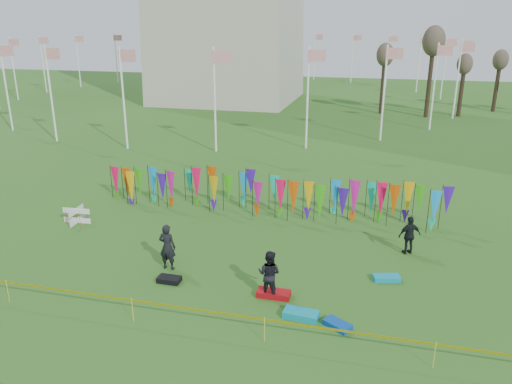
% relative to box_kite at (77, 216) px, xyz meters
% --- Properties ---
extents(ground, '(160.00, 160.00, 0.00)m').
position_rel_box_kite_xyz_m(ground, '(8.78, -4.97, -0.41)').
color(ground, '#2A5718').
rests_on(ground, ground).
extents(flagpole_ring, '(57.40, 56.16, 8.00)m').
position_rel_box_kite_xyz_m(flagpole_ring, '(-5.22, 43.03, 3.59)').
color(flagpole_ring, white).
rests_on(flagpole_ring, ground).
extents(banner_row, '(18.64, 0.64, 2.09)m').
position_rel_box_kite_xyz_m(banner_row, '(9.06, 3.80, 0.79)').
color(banner_row, black).
rests_on(banner_row, ground).
extents(caution_tape_near, '(26.00, 0.02, 0.90)m').
position_rel_box_kite_xyz_m(caution_tape_near, '(8.56, -7.33, 0.36)').
color(caution_tape_near, '#EBE204').
rests_on(caution_tape_near, ground).
extents(box_kite, '(0.75, 0.75, 0.83)m').
position_rel_box_kite_xyz_m(box_kite, '(0.00, 0.00, 0.00)').
color(box_kite, '#B50D18').
rests_on(box_kite, ground).
extents(person_left, '(0.73, 0.55, 1.97)m').
position_rel_box_kite_xyz_m(person_left, '(6.54, -3.42, 0.57)').
color(person_left, black).
rests_on(person_left, ground).
extents(person_mid, '(0.97, 0.69, 1.83)m').
position_rel_box_kite_xyz_m(person_mid, '(11.09, -4.53, 0.50)').
color(person_mid, black).
rests_on(person_mid, ground).
extents(person_right, '(1.18, 0.98, 1.75)m').
position_rel_box_kite_xyz_m(person_right, '(16.23, 0.54, 0.46)').
color(person_right, black).
rests_on(person_right, ground).
extents(kite_bag_turquoise, '(1.26, 0.71, 0.24)m').
position_rel_box_kite_xyz_m(kite_bag_turquoise, '(12.49, -5.66, -0.29)').
color(kite_bag_turquoise, '#0B94AD').
rests_on(kite_bag_turquoise, ground).
extents(kite_bag_blue, '(1.05, 0.91, 0.20)m').
position_rel_box_kite_xyz_m(kite_bag_blue, '(13.77, -5.94, -0.32)').
color(kite_bag_blue, '#0944A1').
rests_on(kite_bag_blue, ground).
extents(kite_bag_red, '(1.25, 0.58, 0.23)m').
position_rel_box_kite_xyz_m(kite_bag_red, '(11.26, -4.52, -0.30)').
color(kite_bag_red, '#AF0B12').
rests_on(kite_bag_red, ground).
extents(kite_bag_black, '(0.90, 0.52, 0.21)m').
position_rel_box_kite_xyz_m(kite_bag_black, '(7.03, -4.47, -0.31)').
color(kite_bag_black, black).
rests_on(kite_bag_black, ground).
extents(kite_bag_teal, '(1.13, 0.76, 0.20)m').
position_rel_box_kite_xyz_m(kite_bag_teal, '(15.34, -2.20, -0.32)').
color(kite_bag_teal, '#0C92B4').
rests_on(kite_bag_teal, ground).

